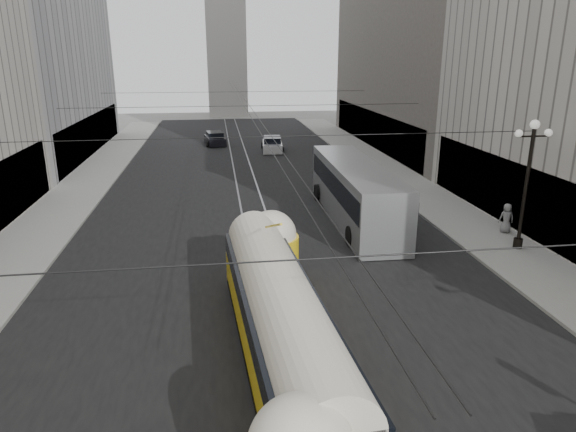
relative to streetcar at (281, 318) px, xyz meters
name	(u,v)px	position (x,y,z in m)	size (l,w,h in m)	color
road	(247,188)	(0.37, 22.52, -1.57)	(20.00, 85.00, 0.02)	black
sidewalk_left	(89,181)	(-11.63, 26.02, -1.50)	(4.00, 72.00, 0.15)	gray
sidewalk_right	(389,172)	(12.37, 26.02, -1.50)	(4.00, 72.00, 0.15)	gray
rail_left	(237,188)	(-0.38, 22.52, -1.57)	(0.12, 85.00, 0.04)	gray
rail_right	(258,188)	(1.12, 22.52, -1.57)	(0.12, 85.00, 0.04)	gray
distant_tower	(225,16)	(0.37, 70.02, 13.39)	(6.00, 6.00, 31.36)	#B2AFA8
lamppost_right_mid	(527,178)	(12.97, 8.02, 2.17)	(1.86, 0.44, 6.37)	black
catenary	(248,108)	(0.49, 21.51, 4.31)	(25.00, 72.00, 0.23)	black
streetcar	(281,318)	(0.00, 0.00, 0.00)	(3.11, 14.80, 3.22)	yellow
city_bus	(355,190)	(6.20, 14.14, 0.25)	(3.03, 13.17, 3.33)	#ABAEB1
sedan_white_far	(272,145)	(3.85, 37.28, -0.91)	(2.30, 4.78, 1.46)	silver
sedan_dark_far	(215,139)	(-1.90, 42.08, -0.95)	(2.44, 4.61, 1.39)	black
pedestrian_sidewalk_right	(506,218)	(13.62, 10.32, -0.62)	(0.79, 0.48, 1.61)	slate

